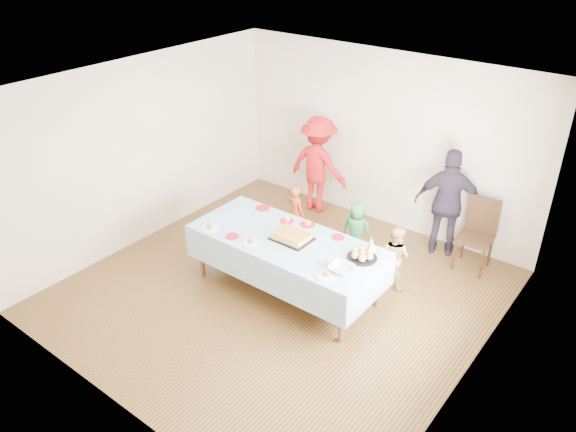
{
  "coord_description": "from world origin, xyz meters",
  "views": [
    {
      "loc": [
        3.74,
        -4.67,
        4.42
      ],
      "look_at": [
        -0.11,
        0.3,
        0.96
      ],
      "focal_mm": 35.0,
      "sensor_mm": 36.0,
      "label": 1
    }
  ],
  "objects_px": {
    "party_table": "(286,242)",
    "birthday_cake": "(292,236)",
    "adult_left": "(318,165)",
    "dining_chair": "(478,230)"
  },
  "relations": [
    {
      "from": "birthday_cake",
      "to": "adult_left",
      "type": "bearing_deg",
      "value": 116.91
    },
    {
      "from": "party_table",
      "to": "dining_chair",
      "type": "relative_size",
      "value": 2.46
    },
    {
      "from": "party_table",
      "to": "birthday_cake",
      "type": "bearing_deg",
      "value": 28.36
    },
    {
      "from": "dining_chair",
      "to": "adult_left",
      "type": "relative_size",
      "value": 0.64
    },
    {
      "from": "birthday_cake",
      "to": "dining_chair",
      "type": "distance_m",
      "value": 2.63
    },
    {
      "from": "party_table",
      "to": "birthday_cake",
      "type": "relative_size",
      "value": 5.12
    },
    {
      "from": "party_table",
      "to": "adult_left",
      "type": "bearing_deg",
      "value": 115.19
    },
    {
      "from": "adult_left",
      "to": "birthday_cake",
      "type": "bearing_deg",
      "value": 116.36
    },
    {
      "from": "party_table",
      "to": "dining_chair",
      "type": "bearing_deg",
      "value": 50.34
    },
    {
      "from": "birthday_cake",
      "to": "dining_chair",
      "type": "relative_size",
      "value": 0.48
    }
  ]
}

